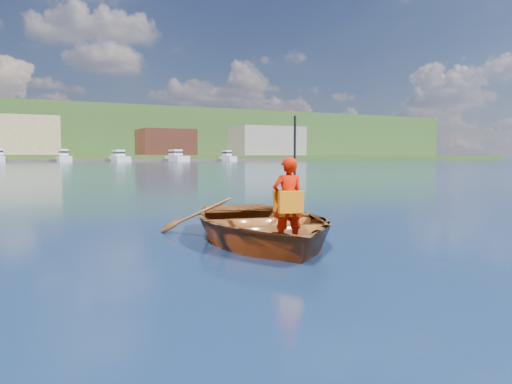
{
  "coord_description": "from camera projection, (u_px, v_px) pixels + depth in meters",
  "views": [
    {
      "loc": [
        -4.17,
        -6.3,
        1.31
      ],
      "look_at": [
        -0.77,
        0.6,
        0.77
      ],
      "focal_mm": 35.0,
      "sensor_mm": 36.0,
      "label": 1
    }
  ],
  "objects": [
    {
      "name": "ground",
      "position": [
        319.0,
        244.0,
        7.57
      ],
      "size": [
        600.0,
        600.0,
        0.0
      ],
      "color": "#102D42",
      "rests_on": "ground"
    },
    {
      "name": "rowboat",
      "position": [
        260.0,
        223.0,
        7.78
      ],
      "size": [
        3.7,
        4.63,
        0.86
      ],
      "color": "brown",
      "rests_on": "ground"
    },
    {
      "name": "child_paddler",
      "position": [
        288.0,
        201.0,
        6.92
      ],
      "size": [
        0.49,
        0.39,
        1.8
      ],
      "color": "#BF1200",
      "rests_on": "ground"
    },
    {
      "name": "shoreline",
      "position": [
        20.0,
        137.0,
        218.5
      ],
      "size": [
        400.0,
        140.0,
        22.0
      ],
      "color": "#2E531D",
      "rests_on": "ground"
    },
    {
      "name": "dock",
      "position": [
        45.0,
        160.0,
        142.01
      ],
      "size": [
        160.04,
        6.63,
        0.8
      ],
      "color": "brown",
      "rests_on": "ground"
    }
  ]
}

